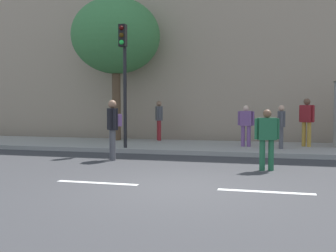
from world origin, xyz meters
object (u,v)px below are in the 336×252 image
(pedestrian_tallest, at_px, (267,135))
(pedestrian_with_backpack, at_px, (307,118))
(pedestrian_with_bag, at_px, (281,123))
(pedestrian_in_light_jacket, at_px, (159,117))
(traffic_light, at_px, (124,65))
(pedestrian_near_pole, at_px, (246,123))
(pedestrian_in_dark_shirt, at_px, (113,124))
(street_tree, at_px, (116,37))

(pedestrian_tallest, bearing_deg, pedestrian_with_backpack, 74.43)
(pedestrian_with_bag, relative_size, pedestrian_in_light_jacket, 0.89)
(pedestrian_with_backpack, bearing_deg, traffic_light, -161.07)
(pedestrian_tallest, distance_m, pedestrian_near_pole, 4.38)
(pedestrian_in_dark_shirt, height_order, pedestrian_tallest, pedestrian_in_dark_shirt)
(traffic_light, xyz_separation_m, pedestrian_with_backpack, (6.17, 2.11, -1.83))
(pedestrian_tallest, bearing_deg, street_tree, 138.20)
(street_tree, bearing_deg, traffic_light, -63.38)
(pedestrian_with_bag, height_order, pedestrian_with_backpack, pedestrian_with_backpack)
(street_tree, height_order, pedestrian_near_pole, street_tree)
(street_tree, bearing_deg, pedestrian_in_dark_shirt, -69.10)
(pedestrian_with_backpack, bearing_deg, street_tree, 174.13)
(pedestrian_with_bag, bearing_deg, pedestrian_in_light_jacket, 157.77)
(pedestrian_with_backpack, xyz_separation_m, pedestrian_near_pole, (-2.11, -0.52, -0.16))
(pedestrian_near_pole, bearing_deg, street_tree, 166.71)
(pedestrian_in_dark_shirt, relative_size, pedestrian_in_light_jacket, 1.07)
(pedestrian_near_pole, bearing_deg, pedestrian_with_bag, -17.22)
(pedestrian_in_light_jacket, bearing_deg, pedestrian_with_backpack, -10.90)
(pedestrian_with_bag, bearing_deg, traffic_light, -166.93)
(pedestrian_near_pole, bearing_deg, traffic_light, -158.50)
(pedestrian_in_dark_shirt, distance_m, pedestrian_with_bag, 5.80)
(traffic_light, xyz_separation_m, pedestrian_with_bag, (5.27, 1.22, -1.98))
(street_tree, xyz_separation_m, pedestrian_in_dark_shirt, (1.83, -4.79, -3.46))
(pedestrian_tallest, height_order, pedestrian_with_backpack, pedestrian_with_backpack)
(street_tree, xyz_separation_m, pedestrian_in_light_jacket, (1.79, 0.34, -3.40))
(street_tree, height_order, pedestrian_with_backpack, street_tree)
(pedestrian_in_dark_shirt, bearing_deg, street_tree, 110.90)
(pedestrian_in_dark_shirt, height_order, pedestrian_near_pole, pedestrian_in_dark_shirt)
(pedestrian_in_light_jacket, relative_size, pedestrian_with_backpack, 0.97)
(pedestrian_in_dark_shirt, xyz_separation_m, pedestrian_with_bag, (4.89, 3.12, -0.05))
(pedestrian_with_bag, height_order, pedestrian_in_light_jacket, pedestrian_in_light_jacket)
(pedestrian_in_light_jacket, bearing_deg, traffic_light, -95.91)
(street_tree, xyz_separation_m, pedestrian_near_pole, (5.51, -1.30, -3.53))
(street_tree, distance_m, pedestrian_in_dark_shirt, 6.19)
(pedestrian_in_light_jacket, bearing_deg, street_tree, -169.27)
(pedestrian_in_light_jacket, bearing_deg, pedestrian_near_pole, -23.78)
(traffic_light, height_order, pedestrian_with_bag, traffic_light)
(pedestrian_in_dark_shirt, bearing_deg, pedestrian_in_light_jacket, 90.47)
(pedestrian_in_dark_shirt, height_order, pedestrian_in_light_jacket, pedestrian_in_light_jacket)
(street_tree, relative_size, pedestrian_near_pole, 4.04)
(street_tree, distance_m, pedestrian_near_pole, 6.67)
(pedestrian_in_dark_shirt, bearing_deg, traffic_light, 101.27)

